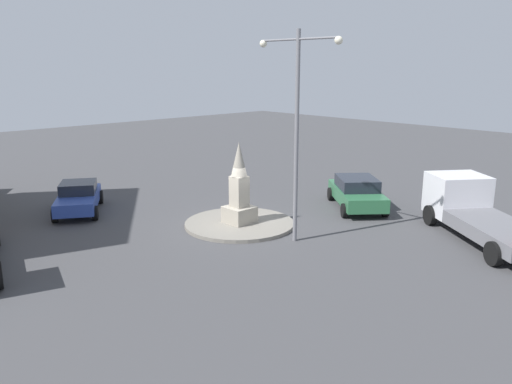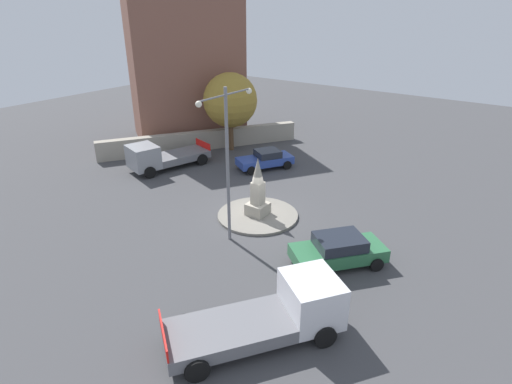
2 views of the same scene
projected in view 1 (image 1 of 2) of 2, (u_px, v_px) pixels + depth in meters
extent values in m
plane|color=#424244|center=(240.00, 225.00, 21.46)|extent=(80.00, 80.00, 0.00)
cylinder|color=gray|center=(240.00, 224.00, 21.44)|extent=(4.61, 4.61, 0.15)
cube|color=#9E9687|center=(239.00, 214.00, 21.34)|extent=(1.11, 1.11, 0.68)
cube|color=#9E9687|center=(239.00, 191.00, 21.10)|extent=(0.62, 0.62, 1.30)
cone|color=#9E9687|center=(239.00, 159.00, 20.78)|extent=(0.68, 0.68, 1.42)
cylinder|color=slate|center=(296.00, 140.00, 18.66)|extent=(0.16, 0.16, 7.80)
cylinder|color=slate|center=(318.00, 38.00, 17.19)|extent=(1.76, 0.08, 0.08)
cylinder|color=slate|center=(280.00, 40.00, 18.43)|extent=(1.76, 0.08, 0.08)
sphere|color=#F2EACC|center=(339.00, 40.00, 16.59)|extent=(0.28, 0.28, 0.28)
sphere|color=#F2EACC|center=(263.00, 44.00, 19.08)|extent=(0.28, 0.28, 0.28)
cube|color=#2D6B42|center=(357.00, 195.00, 23.95)|extent=(4.49, 4.18, 0.61)
cube|color=#1E232D|center=(357.00, 183.00, 23.85)|extent=(2.74, 2.68, 0.54)
cylinder|color=black|center=(331.00, 194.00, 25.44)|extent=(0.63, 0.58, 0.64)
cylinder|color=black|center=(367.00, 193.00, 25.54)|extent=(0.63, 0.58, 0.64)
cylinder|color=black|center=(344.00, 211.00, 22.50)|extent=(0.63, 0.58, 0.64)
cylinder|color=black|center=(385.00, 210.00, 22.61)|extent=(0.63, 0.58, 0.64)
cube|color=#2D479E|center=(79.00, 200.00, 23.26)|extent=(4.35, 3.54, 0.56)
cube|color=#1E232D|center=(78.00, 187.00, 23.35)|extent=(2.23, 2.18, 0.49)
cylinder|color=black|center=(95.00, 213.00, 22.14)|extent=(0.66, 0.52, 0.64)
cylinder|color=black|center=(55.00, 215.00, 21.80)|extent=(0.66, 0.52, 0.64)
cylinder|color=black|center=(100.00, 197.00, 24.85)|extent=(0.66, 0.52, 0.64)
cylinder|color=black|center=(64.00, 199.00, 24.50)|extent=(0.66, 0.52, 0.64)
cube|color=silver|center=(457.00, 195.00, 21.35)|extent=(2.80, 2.86, 1.73)
cube|color=slate|center=(501.00, 232.00, 18.43)|extent=(4.91, 4.37, 0.52)
cylinder|color=black|center=(430.00, 215.00, 21.47)|extent=(0.85, 0.72, 0.84)
cylinder|color=black|center=(478.00, 213.00, 21.76)|extent=(0.85, 0.72, 0.84)
cylinder|color=black|center=(494.00, 254.00, 17.06)|extent=(0.85, 0.72, 0.84)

